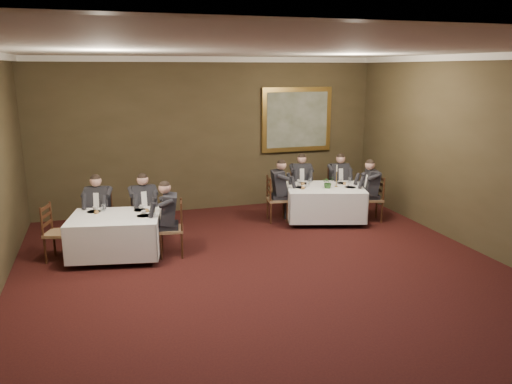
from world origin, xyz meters
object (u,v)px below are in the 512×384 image
chair_main_endright (372,208)px  diner_main_endright (372,198)px  chair_main_backleft (300,198)px  chair_sec_backright (145,227)px  diner_main_backleft (301,189)px  painting (297,120)px  chair_sec_backleft (101,229)px  chair_sec_endleft (59,244)px  diner_sec_backleft (100,218)px  centerpiece (328,182)px  chair_main_backright (338,198)px  diner_main_backright (338,189)px  chair_sec_endright (172,240)px  diner_sec_backright (144,216)px  chair_main_endleft (277,208)px  table_main (325,201)px  diner_sec_endright (171,228)px  candlestick (336,178)px  table_second (116,233)px  diner_main_endleft (277,198)px

chair_main_endright → diner_main_endright: bearing=90.0°
chair_main_backleft → chair_sec_backright: 3.86m
diner_main_backleft → painting: (0.18, 0.78, 1.53)m
chair_sec_backleft → chair_sec_endleft: (-0.70, -0.67, 0.00)m
chair_main_endright → diner_main_endright: size_ratio=0.74×
diner_sec_backleft → centerpiece: size_ratio=4.91×
chair_main_backright → diner_main_backright: (-0.00, -0.01, 0.23)m
chair_main_backleft → chair_main_backright: size_ratio=1.00×
chair_sec_endleft → painting: 6.14m
chair_sec_endright → diner_sec_backright: bearing=33.8°
chair_main_endleft → chair_main_endright: size_ratio=1.00×
chair_main_backleft → chair_sec_backleft: (-4.49, -0.98, 0.00)m
table_main → diner_sec_backright: diner_sec_backright is taller
painting → diner_main_backleft: bearing=-103.4°
chair_main_endleft → chair_main_endright: same height
chair_sec_endleft → painting: bearing=132.4°
chair_main_endright → chair_sec_backleft: same height
diner_main_backright → diner_sec_endright: same height
chair_main_endleft → diner_sec_backleft: bearing=-76.3°
chair_main_backright → chair_sec_endleft: bearing=19.9°
chair_main_backright → candlestick: bearing=67.1°
chair_main_backright → diner_sec_backleft: size_ratio=0.74×
table_second → diner_sec_backleft: diner_sec_backleft is taller
chair_sec_backleft → table_second: bearing=121.4°
diner_main_endleft → diner_main_endright: 2.05m
chair_main_endright → painting: 2.84m
diner_main_endright → diner_main_endleft: bearing=86.6°
chair_sec_backright → painting: painting is taller
table_main → chair_main_backleft: size_ratio=1.93×
diner_sec_backleft → chair_main_backleft: bearing=-152.8°
chair_sec_backleft → candlestick: (4.90, -0.01, 0.66)m
chair_sec_backleft → centerpiece: size_ratio=3.65×
diner_sec_endright → chair_sec_endleft: size_ratio=1.35×
chair_sec_endright → candlestick: size_ratio=2.04×
chair_sec_endright → chair_main_endleft: bearing=-52.1°
diner_sec_backright → candlestick: size_ratio=2.75×
table_main → chair_main_backleft: bearing=101.1°
chair_main_backright → candlestick: size_ratio=2.04×
chair_sec_backleft → diner_sec_backright: 0.85m
diner_sec_backleft → diner_sec_backright: size_ratio=1.00×
diner_main_backleft → painting: 1.73m
table_second → chair_main_backleft: bearing=23.4°
chair_main_endright → chair_sec_backright: 4.86m
diner_sec_backleft → painting: 5.22m
diner_sec_endright → diner_sec_backleft: bearing=58.5°
diner_main_backleft → chair_sec_endleft: bearing=29.7°
diner_sec_backright → diner_sec_backleft: bearing=-14.9°
diner_sec_backleft → chair_sec_endleft: diner_sec_backleft is taller
candlestick → diner_main_endleft: bearing=164.0°
table_main → chair_sec_backleft: size_ratio=1.93×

